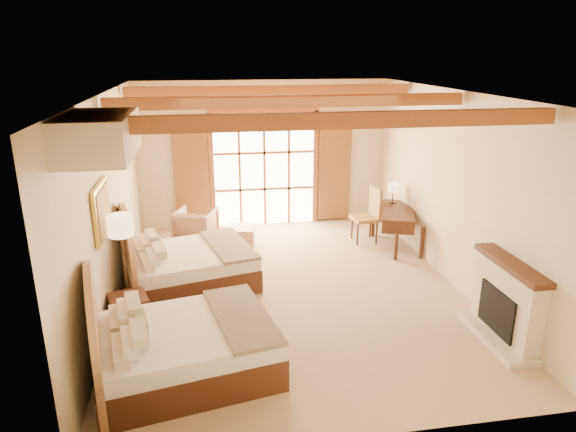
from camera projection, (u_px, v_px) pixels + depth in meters
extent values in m
plane|color=tan|center=(291.00, 289.00, 8.55)|extent=(7.00, 7.00, 0.00)
plane|color=beige|center=(264.00, 154.00, 11.34)|extent=(5.50, 0.00, 5.50)
plane|color=beige|center=(109.00, 206.00, 7.62)|extent=(0.00, 7.00, 7.00)
plane|color=beige|center=(454.00, 190.00, 8.49)|extent=(0.00, 7.00, 7.00)
plane|color=#B06E37|center=(291.00, 93.00, 7.56)|extent=(7.00, 7.00, 0.00)
cube|color=white|center=(264.00, 170.00, 11.41)|extent=(2.20, 0.02, 2.50)
cube|color=brown|center=(191.00, 173.00, 11.13)|extent=(0.75, 0.06, 2.40)
cube|color=brown|center=(334.00, 168.00, 11.63)|extent=(0.75, 0.06, 2.40)
cube|color=beige|center=(507.00, 303.00, 6.92)|extent=(0.25, 1.30, 1.10)
cube|color=black|center=(501.00, 310.00, 6.94)|extent=(0.18, 0.80, 0.60)
cube|color=beige|center=(496.00, 336.00, 7.06)|extent=(0.45, 1.40, 0.10)
cube|color=#422015|center=(512.00, 265.00, 6.74)|extent=(0.30, 1.40, 0.08)
cube|color=gold|center=(102.00, 211.00, 6.88)|extent=(0.05, 0.95, 0.75)
cube|color=gold|center=(104.00, 211.00, 6.89)|extent=(0.02, 0.82, 0.62)
cube|color=beige|center=(99.00, 136.00, 5.39)|extent=(0.70, 1.40, 0.45)
cube|color=#422015|center=(186.00, 358.00, 6.29)|extent=(2.38, 1.97, 0.41)
cube|color=white|center=(185.00, 335.00, 6.19)|extent=(2.33, 1.93, 0.23)
cube|color=#827157|center=(244.00, 321.00, 6.27)|extent=(0.94, 1.72, 0.05)
cube|color=gray|center=(141.00, 322.00, 6.04)|extent=(0.21, 0.45, 0.25)
cube|color=#422015|center=(190.00, 274.00, 8.65)|extent=(2.36, 2.00, 0.40)
cube|color=white|center=(189.00, 257.00, 8.55)|extent=(2.31, 1.96, 0.22)
cube|color=#827157|center=(230.00, 248.00, 8.62)|extent=(0.98, 1.68, 0.05)
cube|color=gray|center=(158.00, 246.00, 8.41)|extent=(0.22, 0.44, 0.24)
cube|color=#422015|center=(130.00, 316.00, 7.10)|extent=(0.62, 0.62, 0.59)
cylinder|color=#332416|center=(131.00, 322.00, 7.50)|extent=(0.23, 0.23, 0.03)
cylinder|color=#332416|center=(126.00, 277.00, 7.28)|extent=(0.04, 0.04, 1.41)
cylinder|color=#FFDCB5|center=(120.00, 225.00, 7.04)|extent=(0.35, 0.35, 0.29)
imported|color=#A16F50|center=(196.00, 226.00, 10.49)|extent=(1.00, 1.02, 0.72)
cube|color=tan|center=(240.00, 236.00, 10.39)|extent=(0.64, 0.64, 0.41)
cube|color=#422015|center=(398.00, 211.00, 10.20)|extent=(1.06, 1.57, 0.05)
cube|color=#422015|center=(397.00, 217.00, 10.24)|extent=(1.03, 1.53, 0.23)
cube|color=olive|center=(365.00, 218.00, 10.55)|extent=(0.56, 0.56, 0.07)
cube|color=olive|center=(376.00, 202.00, 10.48)|extent=(0.11, 0.51, 0.61)
cylinder|color=#332416|center=(392.00, 203.00, 10.62)|extent=(0.13, 0.13, 0.02)
cylinder|color=#332416|center=(393.00, 196.00, 10.57)|extent=(0.03, 0.03, 0.29)
cylinder|color=#FFDCB5|center=(393.00, 187.00, 10.52)|extent=(0.21, 0.21, 0.17)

